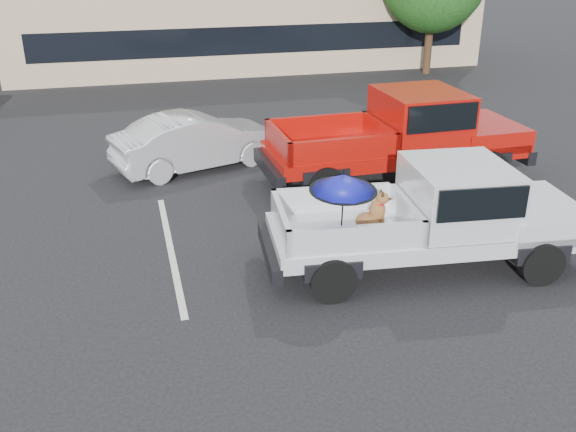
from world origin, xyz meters
name	(u,v)px	position (x,y,z in m)	size (l,w,h in m)	color
ground	(356,280)	(0.00, 0.00, 0.00)	(90.00, 90.00, 0.00)	black
stripe_left	(171,249)	(-3.00, 2.00, 0.00)	(0.12, 5.00, 0.01)	silver
stripe_right	(458,217)	(3.00, 2.00, 0.00)	(0.12, 5.00, 0.01)	silver
silver_pickup	(443,211)	(1.62, 0.19, 1.05)	(5.85, 2.53, 2.06)	black
red_pickup	(412,131)	(3.00, 4.51, 1.15)	(6.45, 2.50, 2.11)	black
silver_sedan	(197,141)	(-1.90, 6.50, 0.69)	(1.47, 4.21, 1.39)	#B2B4BA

